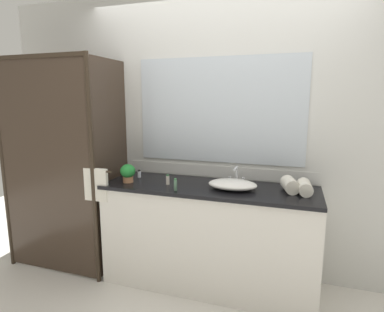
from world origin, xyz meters
TOP-DOWN VIEW (x-y plane):
  - ground_plane at (0.00, 0.00)m, footprint 8.00×8.00m
  - wall_back_with_mirror at (0.00, 0.34)m, footprint 4.40×0.06m
  - vanity_cabinet at (0.00, 0.01)m, footprint 1.80×0.58m
  - shower_enclosure at (-1.28, -0.19)m, footprint 1.20×0.59m
  - sink_basin at (0.20, -0.02)m, footprint 0.40×0.27m
  - faucet at (0.20, 0.15)m, footprint 0.17×0.15m
  - potted_plant at (-0.71, -0.10)m, footprint 0.13×0.13m
  - amenity_bottle_body_wash at (-0.70, 0.09)m, footprint 0.03×0.03m
  - amenity_bottle_conditioner at (-0.35, -0.06)m, footprint 0.03×0.03m
  - amenity_bottle_shampoo at (-0.22, -0.21)m, footprint 0.03×0.03m
  - rolled_towel_near_edge at (0.76, 0.02)m, footprint 0.12×0.22m
  - rolled_towel_middle at (0.65, 0.04)m, footprint 0.16×0.22m

SIDE VIEW (x-z plane):
  - ground_plane at x=0.00m, z-range 0.00..0.00m
  - vanity_cabinet at x=0.00m, z-range 0.00..0.90m
  - amenity_bottle_body_wash at x=-0.70m, z-range 0.90..0.97m
  - sink_basin at x=0.20m, z-range 0.90..0.98m
  - amenity_bottle_conditioner at x=-0.35m, z-range 0.90..0.99m
  - amenity_bottle_shampoo at x=-0.22m, z-range 0.90..1.00m
  - rolled_towel_near_edge at x=0.76m, z-range 0.90..1.00m
  - faucet at x=0.20m, z-range 0.87..1.03m
  - rolled_towel_middle at x=0.65m, z-range 0.90..1.01m
  - potted_plant at x=-0.71m, z-range 0.91..1.07m
  - shower_enclosure at x=-1.28m, z-range 0.02..2.02m
  - wall_back_with_mirror at x=0.00m, z-range 0.01..2.61m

